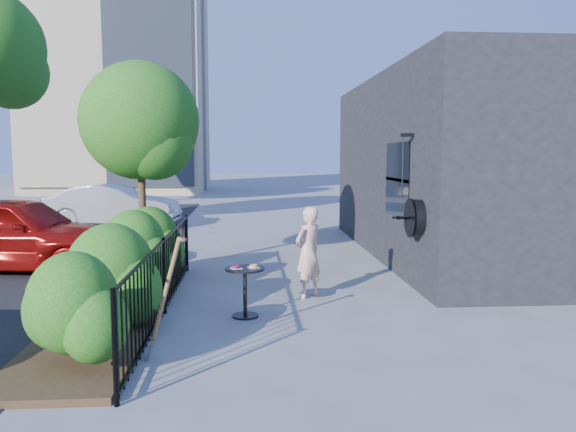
{
  "coord_description": "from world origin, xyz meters",
  "views": [
    {
      "loc": [
        -0.3,
        -7.96,
        2.27
      ],
      "look_at": [
        0.4,
        1.78,
        1.2
      ],
      "focal_mm": 35.0,
      "sensor_mm": 36.0,
      "label": 1
    }
  ],
  "objects": [
    {
      "name": "ground",
      "position": [
        0.0,
        0.0,
        0.0
      ],
      "size": [
        120.0,
        120.0,
        0.0
      ],
      "primitive_type": "plane",
      "color": "gray",
      "rests_on": "ground"
    },
    {
      "name": "woman",
      "position": [
        0.65,
        0.78,
        0.73
      ],
      "size": [
        0.63,
        0.62,
        1.46
      ],
      "primitive_type": "imported",
      "rotation": [
        0.0,
        0.0,
        3.88
      ],
      "color": "#E6B395",
      "rests_on": "ground"
    },
    {
      "name": "shovel",
      "position": [
        -1.26,
        -1.81,
        0.62
      ],
      "size": [
        0.47,
        0.18,
        1.4
      ],
      "color": "brown",
      "rests_on": "ground"
    },
    {
      "name": "shrubs",
      "position": [
        -2.1,
        0.1,
        0.7
      ],
      "size": [
        1.1,
        5.6,
        1.24
      ],
      "color": "#215012",
      "rests_on": "ground"
    },
    {
      "name": "cafe_table",
      "position": [
        -0.35,
        -0.25,
        0.48
      ],
      "size": [
        0.55,
        0.55,
        0.74
      ],
      "rotation": [
        0.0,
        0.0,
        0.35
      ],
      "color": "black",
      "rests_on": "ground"
    },
    {
      "name": "car_red",
      "position": [
        -4.86,
        3.25,
        0.75
      ],
      "size": [
        4.6,
        2.35,
        1.5
      ],
      "primitive_type": "imported",
      "rotation": [
        0.0,
        0.0,
        1.44
      ],
      "color": "maroon",
      "rests_on": "ground"
    },
    {
      "name": "planting_bed",
      "position": [
        -2.2,
        0.0,
        0.04
      ],
      "size": [
        1.3,
        6.0,
        0.08
      ],
      "primitive_type": "cube",
      "color": "#382616",
      "rests_on": "ground"
    },
    {
      "name": "shop_building",
      "position": [
        5.5,
        4.5,
        2.0
      ],
      "size": [
        6.22,
        9.0,
        4.0
      ],
      "color": "black",
      "rests_on": "ground"
    },
    {
      "name": "car_silver",
      "position": [
        -4.54,
        10.02,
        0.67
      ],
      "size": [
        4.2,
        1.8,
        1.34
      ],
      "primitive_type": "imported",
      "rotation": [
        0.0,
        0.0,
        1.48
      ],
      "color": "#A4A4A9",
      "rests_on": "ground"
    },
    {
      "name": "fence",
      "position": [
        -1.5,
        0.0,
        0.56
      ],
      "size": [
        0.05,
        6.05,
        1.1
      ],
      "color": "black",
      "rests_on": "ground"
    },
    {
      "name": "patio_tree",
      "position": [
        -2.24,
        2.76,
        2.76
      ],
      "size": [
        2.2,
        2.2,
        3.94
      ],
      "color": "#3F2B19",
      "rests_on": "ground"
    }
  ]
}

